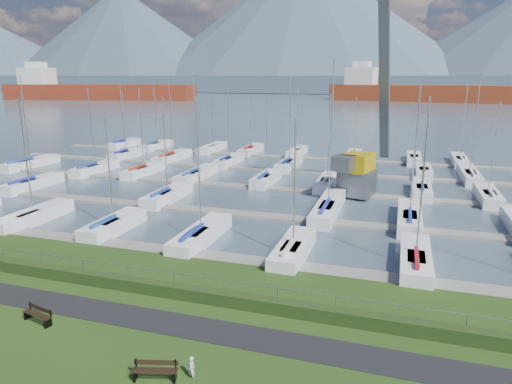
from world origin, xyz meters
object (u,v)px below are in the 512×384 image
at_px(person, 191,366).
at_px(bench_right, 155,370).
at_px(bench_left, 38,315).
at_px(crane, 365,141).

bearing_deg(person, bench_right, -134.25).
relative_size(bench_left, person, 1.74).
bearing_deg(bench_right, person, 8.35).
bearing_deg(bench_right, crane, 66.15).
xyz_separation_m(bench_right, person, (1.30, 0.57, 0.11)).
bearing_deg(bench_right, bench_left, 149.28).
bearing_deg(person, crane, 105.60).
bearing_deg(person, bench_left, -167.71).
xyz_separation_m(bench_right, crane, (5.14, 33.85, 4.91)).
bearing_deg(crane, bench_left, -96.87).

